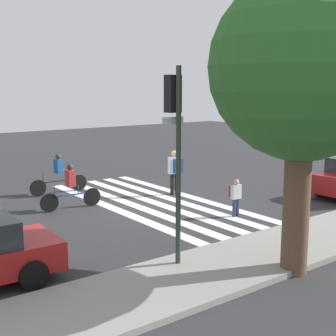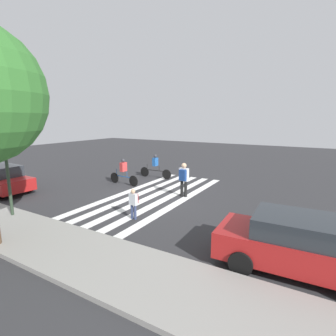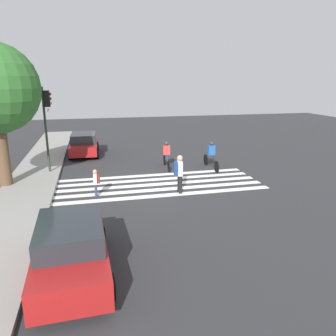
{
  "view_description": "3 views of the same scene",
  "coord_description": "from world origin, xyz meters",
  "px_view_note": "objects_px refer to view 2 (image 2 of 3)",
  "views": [
    {
      "loc": [
        9.74,
        13.77,
        4.24
      ],
      "look_at": [
        -0.29,
        0.46,
        1.33
      ],
      "focal_mm": 50.0,
      "sensor_mm": 36.0,
      "label": 1
    },
    {
      "loc": [
        -7.31,
        11.08,
        4.0
      ],
      "look_at": [
        -0.59,
        -0.45,
        1.46
      ],
      "focal_mm": 28.0,
      "sensor_mm": 36.0,
      "label": 2
    },
    {
      "loc": [
        -15.23,
        3.21,
        5.06
      ],
      "look_at": [
        -0.27,
        -0.35,
        0.89
      ],
      "focal_mm": 35.0,
      "sensor_mm": 36.0,
      "label": 3
    }
  ],
  "objects_px": {
    "pedestrian_adult_blue_shirt": "(184,177)",
    "cyclist_far_lane": "(155,165)",
    "car_parked_far_curb": "(301,244)",
    "pedestrian_adult_tall_backpack": "(134,201)",
    "traffic_light": "(7,137)",
    "cyclist_near_curb": "(123,171)"
  },
  "relations": [
    {
      "from": "pedestrian_adult_blue_shirt",
      "to": "cyclist_far_lane",
      "type": "distance_m",
      "value": 4.66
    },
    {
      "from": "cyclist_far_lane",
      "to": "car_parked_far_curb",
      "type": "bearing_deg",
      "value": 141.0
    },
    {
      "from": "car_parked_far_curb",
      "to": "pedestrian_adult_tall_backpack",
      "type": "bearing_deg",
      "value": -9.13
    },
    {
      "from": "pedestrian_adult_blue_shirt",
      "to": "pedestrian_adult_tall_backpack",
      "type": "xyz_separation_m",
      "value": [
        0.36,
        3.7,
        -0.3
      ]
    },
    {
      "from": "traffic_light",
      "to": "pedestrian_adult_blue_shirt",
      "type": "height_order",
      "value": "traffic_light"
    },
    {
      "from": "pedestrian_adult_blue_shirt",
      "to": "car_parked_far_curb",
      "type": "xyz_separation_m",
      "value": [
        -5.68,
        4.48,
        -0.26
      ]
    },
    {
      "from": "traffic_light",
      "to": "cyclist_far_lane",
      "type": "distance_m",
      "value": 9.31
    },
    {
      "from": "pedestrian_adult_tall_backpack",
      "to": "cyclist_near_curb",
      "type": "height_order",
      "value": "cyclist_near_curb"
    },
    {
      "from": "cyclist_far_lane",
      "to": "car_parked_far_curb",
      "type": "xyz_separation_m",
      "value": [
        -9.31,
        7.4,
        -0.09
      ]
    },
    {
      "from": "pedestrian_adult_blue_shirt",
      "to": "pedestrian_adult_tall_backpack",
      "type": "relative_size",
      "value": 1.41
    },
    {
      "from": "traffic_light",
      "to": "pedestrian_adult_blue_shirt",
      "type": "relative_size",
      "value": 2.66
    },
    {
      "from": "car_parked_far_curb",
      "to": "cyclist_far_lane",
      "type": "bearing_deg",
      "value": -40.28
    },
    {
      "from": "cyclist_near_curb",
      "to": "car_parked_far_curb",
      "type": "relative_size",
      "value": 0.52
    },
    {
      "from": "cyclist_near_curb",
      "to": "car_parked_far_curb",
      "type": "bearing_deg",
      "value": 157.79
    },
    {
      "from": "pedestrian_adult_tall_backpack",
      "to": "car_parked_far_curb",
      "type": "distance_m",
      "value": 6.09
    },
    {
      "from": "traffic_light",
      "to": "car_parked_far_curb",
      "type": "bearing_deg",
      "value": -171.63
    },
    {
      "from": "cyclist_near_curb",
      "to": "cyclist_far_lane",
      "type": "bearing_deg",
      "value": -101.04
    },
    {
      "from": "traffic_light",
      "to": "cyclist_near_curb",
      "type": "xyz_separation_m",
      "value": [
        -0.38,
        -6.42,
        -2.42
      ]
    },
    {
      "from": "pedestrian_adult_tall_backpack",
      "to": "car_parked_far_curb",
      "type": "height_order",
      "value": "car_parked_far_curb"
    },
    {
      "from": "pedestrian_adult_blue_shirt",
      "to": "pedestrian_adult_tall_backpack",
      "type": "height_order",
      "value": "pedestrian_adult_blue_shirt"
    },
    {
      "from": "car_parked_far_curb",
      "to": "traffic_light",
      "type": "bearing_deg",
      "value": 6.59
    },
    {
      "from": "pedestrian_adult_blue_shirt",
      "to": "cyclist_near_curb",
      "type": "distance_m",
      "value": 4.32
    }
  ]
}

